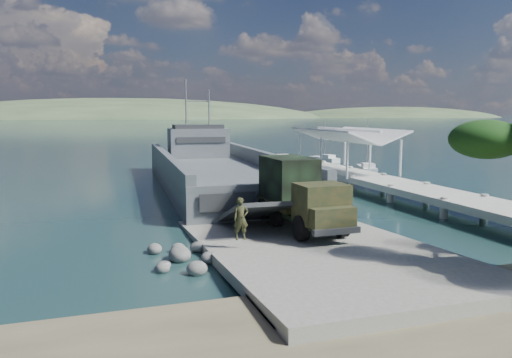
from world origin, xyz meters
name	(u,v)px	position (x,y,z in m)	size (l,w,h in m)	color
ground	(306,250)	(0.00, 0.00, 0.00)	(1400.00, 1400.00, 0.00)	#1B3F42
boat_ramp	(315,250)	(0.00, -1.00, 0.25)	(10.00, 18.00, 0.50)	slate
shoreline_rocks	(180,258)	(-6.20, 0.50, 0.00)	(3.20, 5.60, 0.90)	#525250
distant_headlands	(145,118)	(50.00, 560.00, 0.00)	(1000.00, 240.00, 48.00)	#344A2E
pier	(352,168)	(13.00, 18.77, 1.60)	(6.40, 44.00, 6.10)	#9D9D94
landing_craft	(216,177)	(0.85, 21.87, 0.91)	(11.27, 37.87, 11.13)	#4B5359
military_truck	(299,193)	(0.78, 2.83, 2.35)	(2.76, 8.06, 3.71)	black
soldier	(241,227)	(-3.47, -0.33, 1.48)	(0.72, 0.47, 1.97)	black
sailboat_near	(367,169)	(19.77, 27.45, 0.34)	(3.27, 5.42, 6.36)	silver
sailboat_far	(325,159)	(20.64, 39.87, 0.32)	(2.48, 5.14, 6.03)	silver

